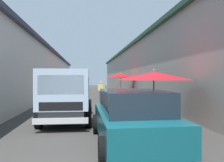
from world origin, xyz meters
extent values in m
plane|color=#3D3A38|center=(13.50, 0.00, 0.00)|extent=(90.00, 90.00, 0.00)
cube|color=beige|center=(15.75, 7.24, 2.18)|extent=(49.50, 7.00, 4.36)
cube|color=#383D4C|center=(15.75, 7.24, 4.48)|extent=(49.80, 7.50, 0.24)
cube|color=#A39E93|center=(15.75, -7.24, 2.40)|extent=(49.50, 7.00, 4.79)
cube|color=#284C38|center=(15.75, -7.24, 4.91)|extent=(49.80, 7.50, 0.24)
cylinder|color=#9E9EA3|center=(15.75, -2.51, 1.11)|extent=(0.06, 0.06, 2.23)
cone|color=red|center=(15.75, -2.51, 2.06)|extent=(2.52, 2.52, 0.34)
sphere|color=#9E9EA3|center=(15.75, -2.51, 2.27)|extent=(0.07, 0.07, 0.07)
cube|color=brown|center=(15.87, -2.71, 0.38)|extent=(0.99, 0.63, 0.76)
sphere|color=orange|center=(15.99, -2.61, 0.81)|extent=(0.09, 0.09, 0.09)
sphere|color=orange|center=(16.07, -2.63, 0.86)|extent=(0.09, 0.09, 0.09)
sphere|color=orange|center=(16.01, -2.73, 0.81)|extent=(0.09, 0.09, 0.09)
sphere|color=orange|center=(15.97, -2.86, 0.81)|extent=(0.09, 0.09, 0.09)
sphere|color=orange|center=(16.20, -2.92, 0.81)|extent=(0.09, 0.09, 0.09)
cylinder|color=#9E9EA3|center=(19.85, 2.34, 1.16)|extent=(0.06, 0.06, 2.32)
cone|color=red|center=(19.85, 2.34, 2.12)|extent=(2.38, 2.38, 0.39)
sphere|color=#9E9EA3|center=(19.85, 2.34, 2.36)|extent=(0.07, 0.07, 0.07)
cube|color=brown|center=(19.83, 2.41, 0.39)|extent=(0.74, 0.59, 0.78)
sphere|color=orange|center=(19.60, 2.23, 0.82)|extent=(0.09, 0.09, 0.09)
sphere|color=orange|center=(19.84, 2.55, 0.82)|extent=(0.09, 0.09, 0.09)
sphere|color=orange|center=(19.88, 2.48, 0.82)|extent=(0.09, 0.09, 0.09)
sphere|color=orange|center=(19.77, 2.61, 0.88)|extent=(0.09, 0.09, 0.09)
sphere|color=orange|center=(19.61, 2.24, 0.82)|extent=(0.09, 0.09, 0.09)
sphere|color=orange|center=(19.59, 2.59, 0.82)|extent=(0.09, 0.09, 0.09)
cylinder|color=#9E9EA3|center=(4.85, -2.01, 1.01)|extent=(0.06, 0.06, 2.03)
cone|color=red|center=(4.85, -2.01, 1.86)|extent=(2.78, 2.78, 0.33)
sphere|color=#9E9EA3|center=(4.85, -2.01, 2.07)|extent=(0.07, 0.07, 0.07)
cube|color=brown|center=(5.02, -1.83, 0.35)|extent=(0.87, 0.58, 0.70)
sphere|color=orange|center=(5.20, -1.68, 0.75)|extent=(0.09, 0.09, 0.09)
sphere|color=orange|center=(5.21, -1.69, 0.75)|extent=(0.09, 0.09, 0.09)
sphere|color=orange|center=(5.08, -2.01, 0.80)|extent=(0.09, 0.09, 0.09)
sphere|color=orange|center=(4.77, -1.69, 0.75)|extent=(0.09, 0.09, 0.09)
sphere|color=orange|center=(4.72, -1.97, 0.75)|extent=(0.09, 0.09, 0.09)
sphere|color=orange|center=(4.74, -1.99, 0.75)|extent=(0.09, 0.09, 0.09)
cube|color=#0F4C56|center=(2.77, -0.73, 0.57)|extent=(3.91, 1.75, 0.64)
cube|color=#19232D|center=(2.62, -0.73, 1.17)|extent=(2.35, 1.53, 0.56)
cube|color=black|center=(4.68, -0.71, 0.35)|extent=(0.11, 1.65, 0.20)
cube|color=silver|center=(4.70, -0.13, 0.63)|extent=(0.06, 0.24, 0.14)
cube|color=silver|center=(4.71, -1.30, 0.63)|extent=(0.06, 0.24, 0.14)
cylinder|color=black|center=(4.09, 0.14, 0.30)|extent=(0.60, 0.20, 0.60)
cylinder|color=black|center=(4.10, -1.58, 0.30)|extent=(0.60, 0.20, 0.60)
cylinder|color=black|center=(1.44, 0.12, 0.30)|extent=(0.60, 0.20, 0.60)
cylinder|color=black|center=(1.45, -1.60, 0.30)|extent=(0.60, 0.20, 0.60)
cube|color=black|center=(6.64, 1.22, 0.50)|extent=(4.83, 1.58, 0.36)
cube|color=#ADC6E0|center=(5.01, 1.26, 1.38)|extent=(1.58, 1.78, 1.40)
cube|color=#19232D|center=(4.27, 1.27, 1.55)|extent=(0.09, 1.47, 0.63)
cube|color=#19232D|center=(5.01, 1.26, 1.55)|extent=(1.08, 1.80, 0.45)
cube|color=black|center=(4.26, 1.27, 0.86)|extent=(0.09, 1.40, 0.28)
cube|color=silver|center=(4.18, 1.27, 0.40)|extent=(0.16, 1.75, 0.18)
cube|color=gray|center=(7.44, 0.38, 0.93)|extent=(3.16, 0.13, 0.50)
cube|color=gray|center=(7.48, 2.02, 0.93)|extent=(3.16, 0.13, 0.50)
cube|color=gray|center=(9.01, 1.16, 0.93)|extent=(0.10, 1.65, 0.50)
cylinder|color=black|center=(4.99, 0.38, 0.36)|extent=(0.72, 0.24, 0.72)
cylinder|color=black|center=(5.03, 2.13, 0.36)|extent=(0.72, 0.24, 0.72)
cylinder|color=black|center=(8.06, 0.31, 0.36)|extent=(0.72, 0.24, 0.72)
cylinder|color=black|center=(8.10, 2.06, 0.36)|extent=(0.72, 0.24, 0.72)
cylinder|color=navy|center=(15.23, -0.86, 0.38)|extent=(0.14, 0.14, 0.76)
cylinder|color=navy|center=(15.30, -0.72, 0.38)|extent=(0.14, 0.14, 0.76)
cube|color=#D8C666|center=(15.27, -0.79, 1.04)|extent=(0.38, 0.49, 0.57)
sphere|color=tan|center=(15.27, -0.79, 1.43)|extent=(0.21, 0.21, 0.21)
cylinder|color=#D8C666|center=(15.15, -1.04, 1.07)|extent=(0.08, 0.08, 0.51)
cylinder|color=#D8C666|center=(15.39, -0.55, 1.07)|extent=(0.08, 0.08, 0.51)
cylinder|color=black|center=(9.51, -2.96, 0.22)|extent=(0.45, 0.12, 0.44)
cylinder|color=black|center=(8.26, -2.87, 0.22)|extent=(0.45, 0.14, 0.44)
cube|color=black|center=(8.83, -2.91, 0.27)|extent=(0.92, 0.34, 0.08)
ellipsoid|color=black|center=(8.53, -2.89, 0.64)|extent=(0.58, 0.30, 0.20)
cube|color=black|center=(9.46, -2.95, 0.67)|extent=(0.16, 0.33, 0.56)
cylinder|color=silver|center=(9.39, -2.95, 0.77)|extent=(0.28, 0.08, 0.68)
cylinder|color=black|center=(9.31, -2.94, 1.12)|extent=(0.55, 0.08, 0.04)
camera|label=1|loc=(-2.82, 0.47, 1.74)|focal=34.50mm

